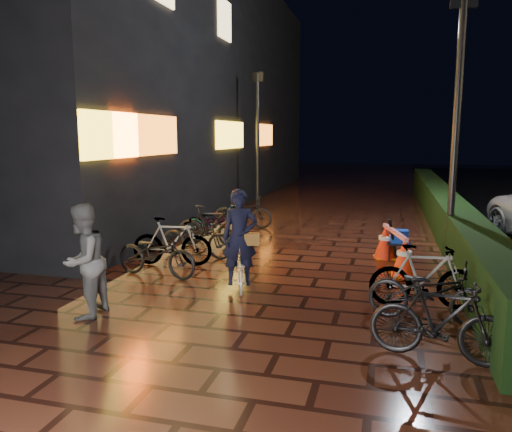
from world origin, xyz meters
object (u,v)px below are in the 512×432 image
(traffic_barrier, at_px, (394,248))
(cart_assembly, at_px, (399,238))
(bystander_person, at_px, (83,261))
(cyclist, at_px, (240,253))

(traffic_barrier, xyz_separation_m, cart_assembly, (0.09, 0.58, 0.10))
(bystander_person, relative_size, cyclist, 0.96)
(bystander_person, distance_m, cart_assembly, 6.40)
(traffic_barrier, bearing_deg, cart_assembly, 81.03)
(bystander_person, bearing_deg, traffic_barrier, 131.94)
(bystander_person, xyz_separation_m, cyclist, (1.79, 1.80, -0.19))
(cyclist, bearing_deg, traffic_barrier, 41.32)
(cyclist, bearing_deg, cart_assembly, 46.87)
(traffic_barrier, bearing_deg, bystander_person, -137.06)
(traffic_barrier, height_order, cart_assembly, cart_assembly)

